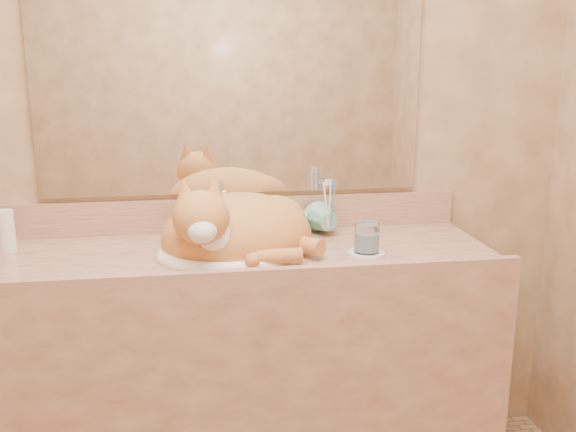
{
  "coord_description": "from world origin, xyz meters",
  "views": [
    {
      "loc": [
        -0.14,
        -1.21,
        1.45
      ],
      "look_at": [
        0.15,
        0.7,
        0.97
      ],
      "focal_mm": 40.0,
      "sensor_mm": 36.0,
      "label": 1
    }
  ],
  "objects": [
    {
      "name": "water_glass",
      "position": [
        0.39,
        0.64,
        0.91
      ],
      "size": [
        0.08,
        0.08,
        0.09
      ],
      "primitive_type": "cylinder",
      "color": "silver",
      "rests_on": "saucer"
    },
    {
      "name": "soap_dispenser",
      "position": [
        0.19,
        0.85,
        0.93
      ],
      "size": [
        0.1,
        0.1,
        0.17
      ],
      "primitive_type": "imported",
      "rotation": [
        0.0,
        0.0,
        -0.32
      ],
      "color": "#6EB094",
      "rests_on": "vanity_counter"
    },
    {
      "name": "toothbrushes",
      "position": [
        0.31,
        0.85,
        0.97
      ],
      "size": [
        0.03,
        0.03,
        0.2
      ],
      "primitive_type": null,
      "color": "silver",
      "rests_on": "toothbrush_cup"
    },
    {
      "name": "lotion_bottle",
      "position": [
        -0.73,
        0.85,
        0.92
      ],
      "size": [
        0.06,
        0.06,
        0.13
      ],
      "primitive_type": "cylinder",
      "color": "silver",
      "rests_on": "vanity_counter"
    },
    {
      "name": "wall_back",
      "position": [
        0.0,
        1.0,
        1.25
      ],
      "size": [
        2.4,
        0.02,
        2.5
      ],
      "primitive_type": "cube",
      "color": "brown",
      "rests_on": "ground"
    },
    {
      "name": "toothbrush_cup",
      "position": [
        0.31,
        0.85,
        0.9
      ],
      "size": [
        0.13,
        0.13,
        0.1
      ],
      "primitive_type": "imported",
      "rotation": [
        0.0,
        0.0,
        0.25
      ],
      "color": "#6EB094",
      "rests_on": "vanity_counter"
    },
    {
      "name": "faucet",
      "position": [
        -0.04,
        0.87,
        0.93
      ],
      "size": [
        0.06,
        0.12,
        0.15
      ],
      "primitive_type": null,
      "rotation": [
        0.0,
        0.0,
        0.2
      ],
      "color": "silver",
      "rests_on": "vanity_counter"
    },
    {
      "name": "sink_basin",
      "position": [
        -0.04,
        0.7,
        0.92
      ],
      "size": [
        0.44,
        0.37,
        0.14
      ],
      "primitive_type": null,
      "rotation": [
        0.0,
        0.0,
        -0.01
      ],
      "color": "white",
      "rests_on": "vanity_counter"
    },
    {
      "name": "vanity_counter",
      "position": [
        0.0,
        0.72,
        0.42
      ],
      "size": [
        1.6,
        0.55,
        0.85
      ],
      "primitive_type": null,
      "color": "brown",
      "rests_on": "floor"
    },
    {
      "name": "mirror",
      "position": [
        0.0,
        0.99,
        1.39
      ],
      "size": [
        1.3,
        0.02,
        0.8
      ],
      "primitive_type": "cube",
      "color": "white",
      "rests_on": "wall_back"
    },
    {
      "name": "cat",
      "position": [
        -0.02,
        0.71,
        0.94
      ],
      "size": [
        0.54,
        0.47,
        0.26
      ],
      "primitive_type": null,
      "rotation": [
        0.0,
        0.0,
        0.16
      ],
      "color": "#B7672A",
      "rests_on": "sink_basin"
    },
    {
      "name": "saucer",
      "position": [
        0.39,
        0.64,
        0.85
      ],
      "size": [
        0.11,
        0.11,
        0.01
      ],
      "primitive_type": "cylinder",
      "color": "silver",
      "rests_on": "vanity_counter"
    }
  ]
}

